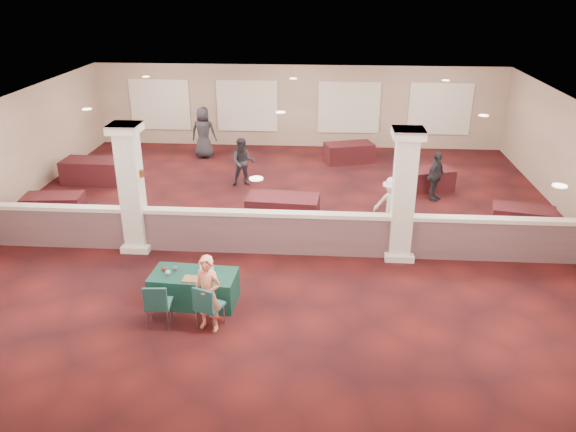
# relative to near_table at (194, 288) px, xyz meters

# --- Properties ---
(ground) EXTENTS (16.00, 16.00, 0.00)m
(ground) POSITION_rel_near_table_xyz_m (1.50, 3.91, -0.34)
(ground) COLOR #411010
(ground) RESTS_ON ground
(wall_back) EXTENTS (16.00, 0.04, 3.20)m
(wall_back) POSITION_rel_near_table_xyz_m (1.50, 11.91, 1.26)
(wall_back) COLOR gray
(wall_back) RESTS_ON ground
(wall_front) EXTENTS (16.00, 0.04, 3.20)m
(wall_front) POSITION_rel_near_table_xyz_m (1.50, -4.09, 1.26)
(wall_front) COLOR gray
(wall_front) RESTS_ON ground
(ceiling) EXTENTS (16.00, 16.00, 0.02)m
(ceiling) POSITION_rel_near_table_xyz_m (1.50, 3.91, 2.86)
(ceiling) COLOR silver
(ceiling) RESTS_ON wall_back
(partition_wall) EXTENTS (15.60, 0.28, 1.10)m
(partition_wall) POSITION_rel_near_table_xyz_m (1.50, 2.41, 0.23)
(partition_wall) COLOR brown
(partition_wall) RESTS_ON ground
(column_left) EXTENTS (0.72, 0.72, 3.20)m
(column_left) POSITION_rel_near_table_xyz_m (-2.00, 2.41, 1.30)
(column_left) COLOR beige
(column_left) RESTS_ON ground
(column_right) EXTENTS (0.72, 0.72, 3.20)m
(column_right) POSITION_rel_near_table_xyz_m (4.50, 2.41, 1.30)
(column_right) COLOR beige
(column_right) RESTS_ON ground
(sconce_left) EXTENTS (0.12, 0.12, 0.18)m
(sconce_left) POSITION_rel_near_table_xyz_m (-2.28, 2.41, 1.66)
(sconce_left) COLOR brown
(sconce_left) RESTS_ON column_left
(sconce_right) EXTENTS (0.12, 0.12, 0.18)m
(sconce_right) POSITION_rel_near_table_xyz_m (-1.72, 2.41, 1.66)
(sconce_right) COLOR brown
(sconce_right) RESTS_ON column_left
(near_table) EXTENTS (1.81, 0.99, 0.68)m
(near_table) POSITION_rel_near_table_xyz_m (0.00, 0.00, 0.00)
(near_table) COLOR #0E3632
(near_table) RESTS_ON ground
(conf_chair_main) EXTENTS (0.61, 0.61, 0.94)m
(conf_chair_main) POSITION_rel_near_table_xyz_m (0.47, -0.93, 0.22)
(conf_chair_main) COLOR #1B5050
(conf_chair_main) RESTS_ON ground
(conf_chair_side) EXTENTS (0.51, 0.51, 0.95)m
(conf_chair_side) POSITION_rel_near_table_xyz_m (-0.49, -0.94, 0.22)
(conf_chair_side) COLOR #1B5050
(conf_chair_side) RESTS_ON ground
(woman) EXTENTS (0.65, 0.53, 1.56)m
(woman) POSITION_rel_near_table_xyz_m (0.50, -0.92, 0.44)
(woman) COLOR #F6876B
(woman) RESTS_ON ground
(far_table_front_left) EXTENTS (1.70, 0.99, 0.65)m
(far_table_front_left) POSITION_rel_near_table_xyz_m (-5.00, 4.21, -0.01)
(far_table_front_left) COLOR black
(far_table_front_left) RESTS_ON ground
(far_table_front_center) EXTENTS (2.02, 1.12, 0.79)m
(far_table_front_center) POSITION_rel_near_table_xyz_m (1.52, 4.21, 0.06)
(far_table_front_center) COLOR black
(far_table_front_center) RESTS_ON ground
(far_table_front_right) EXTENTS (1.74, 1.15, 0.65)m
(far_table_front_right) POSITION_rel_near_table_xyz_m (8.00, 4.21, -0.01)
(far_table_front_right) COLOR black
(far_table_front_right) RESTS_ON ground
(far_table_back_left) EXTENTS (1.97, 1.03, 0.79)m
(far_table_back_left) POSITION_rel_near_table_xyz_m (-5.00, 7.11, 0.05)
(far_table_back_left) COLOR black
(far_table_back_left) RESTS_ON ground
(far_table_back_center) EXTENTS (1.91, 1.34, 0.70)m
(far_table_back_center) POSITION_rel_near_table_xyz_m (3.50, 9.95, 0.01)
(far_table_back_center) COLOR black
(far_table_back_center) RESTS_ON ground
(far_table_back_right) EXTENTS (1.82, 1.29, 0.67)m
(far_table_back_right) POSITION_rel_near_table_xyz_m (5.89, 7.22, -0.00)
(far_table_back_right) COLOR black
(far_table_back_right) RESTS_ON ground
(attendee_a) EXTENTS (0.82, 0.53, 1.59)m
(attendee_a) POSITION_rel_near_table_xyz_m (0.00, 7.15, 0.46)
(attendee_a) COLOR black
(attendee_a) RESTS_ON ground
(attendee_b) EXTENTS (1.07, 0.85, 1.52)m
(attendee_b) POSITION_rel_near_table_xyz_m (4.44, 3.91, 0.42)
(attendee_b) COLOR silver
(attendee_b) RESTS_ON ground
(attendee_c) EXTENTS (0.88, 0.97, 1.52)m
(attendee_c) POSITION_rel_near_table_xyz_m (5.99, 6.34, 0.42)
(attendee_c) COLOR black
(attendee_c) RESTS_ON ground
(attendee_d) EXTENTS (0.96, 0.54, 1.91)m
(attendee_d) POSITION_rel_near_table_xyz_m (-1.92, 10.14, 0.62)
(attendee_d) COLOR black
(attendee_d) RESTS_ON ground
(laptop_base) EXTENTS (0.32, 0.23, 0.02)m
(laptop_base) POSITION_rel_near_table_xyz_m (0.27, -0.06, 0.35)
(laptop_base) COLOR silver
(laptop_base) RESTS_ON near_table
(laptop_screen) EXTENTS (0.31, 0.03, 0.20)m
(laptop_screen) POSITION_rel_near_table_xyz_m (0.28, 0.04, 0.46)
(laptop_screen) COLOR silver
(laptop_screen) RESTS_ON near_table
(screen_glow) EXTENTS (0.28, 0.02, 0.18)m
(screen_glow) POSITION_rel_near_table_xyz_m (0.28, 0.04, 0.44)
(screen_glow) COLOR #ACB9CF
(screen_glow) RESTS_ON near_table
(knitting) EXTENTS (0.39, 0.30, 0.03)m
(knitting) POSITION_rel_near_table_xyz_m (0.03, -0.23, 0.35)
(knitting) COLOR orange
(knitting) RESTS_ON near_table
(yarn_cream) EXTENTS (0.10, 0.10, 0.10)m
(yarn_cream) POSITION_rel_near_table_xyz_m (-0.51, -0.06, 0.39)
(yarn_cream) COLOR beige
(yarn_cream) RESTS_ON near_table
(yarn_red) EXTENTS (0.09, 0.09, 0.09)m
(yarn_red) POSITION_rel_near_table_xyz_m (-0.64, 0.09, 0.38)
(yarn_red) COLOR maroon
(yarn_red) RESTS_ON near_table
(yarn_grey) EXTENTS (0.10, 0.10, 0.10)m
(yarn_grey) POSITION_rel_near_table_xyz_m (-0.41, 0.14, 0.39)
(yarn_grey) COLOR #505055
(yarn_grey) RESTS_ON near_table
(scissors) EXTENTS (0.11, 0.03, 0.01)m
(scissors) POSITION_rel_near_table_xyz_m (0.58, -0.30, 0.34)
(scissors) COLOR red
(scissors) RESTS_ON near_table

